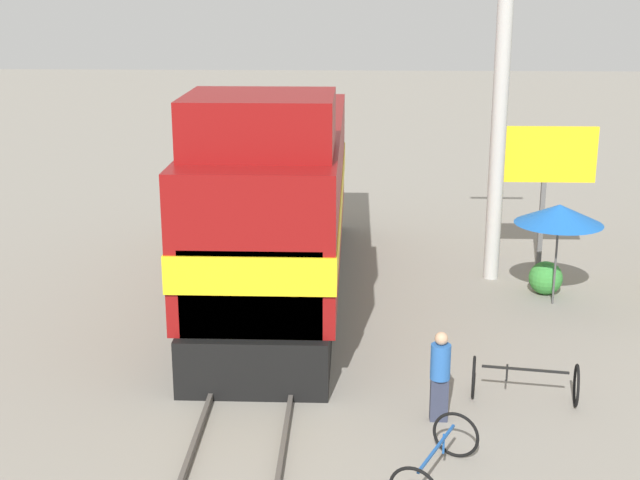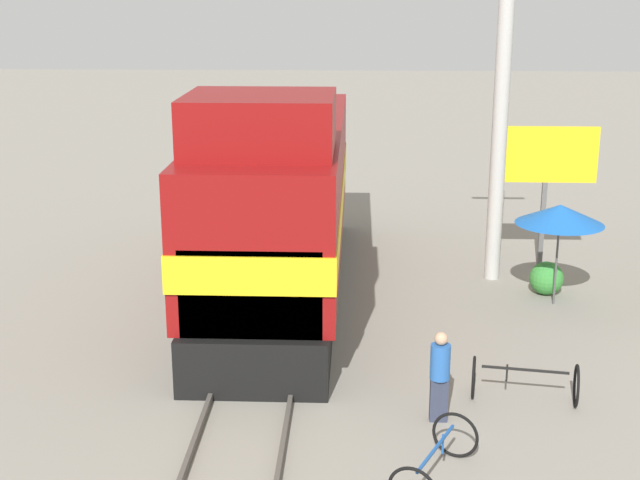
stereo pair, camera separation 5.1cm
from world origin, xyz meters
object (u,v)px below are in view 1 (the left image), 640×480
object	(u,v)px
bicycle	(524,381)
billboard_sign	(545,162)
bicycle_spare	(436,461)
locomotive	(276,206)
person_bystander	(440,373)
utility_pole	(500,108)
vendor_umbrella	(559,214)

from	to	relation	value
bicycle	billboard_sign	bearing A→B (deg)	176.26
billboard_sign	bicycle_spare	world-z (taller)	billboard_sign
locomotive	person_bystander	world-z (taller)	locomotive
utility_pole	vendor_umbrella	world-z (taller)	utility_pole
locomotive	vendor_umbrella	xyz separation A→B (m)	(6.46, -0.33, -0.04)
person_bystander	utility_pole	bearing A→B (deg)	75.49
person_bystander	bicycle	distance (m)	1.83
person_bystander	billboard_sign	bearing A→B (deg)	68.72
locomotive	bicycle_spare	xyz separation A→B (m)	(3.06, -8.27, -1.81)
vendor_umbrella	billboard_sign	world-z (taller)	billboard_sign
person_bystander	bicycle_spare	world-z (taller)	person_bystander
utility_pole	bicycle	distance (m)	8.00
utility_pole	billboard_sign	size ratio (longest dim) A/B	2.27
utility_pole	bicycle	bearing A→B (deg)	-93.48
locomotive	bicycle	size ratio (longest dim) A/B	6.23
billboard_sign	locomotive	bearing A→B (deg)	-159.55
billboard_sign	bicycle	world-z (taller)	billboard_sign
billboard_sign	bicycle	size ratio (longest dim) A/B	1.92
utility_pole	vendor_umbrella	xyz separation A→B (m)	(1.17, -1.88, -2.14)
vendor_umbrella	person_bystander	xyz separation A→B (m)	(-3.18, -5.88, -1.29)
utility_pole	vendor_umbrella	distance (m)	3.08
bicycle	bicycle_spare	world-z (taller)	bicycle
person_bystander	vendor_umbrella	bearing A→B (deg)	61.63
locomotive	bicycle	world-z (taller)	locomotive
locomotive	person_bystander	bearing A→B (deg)	-62.11
vendor_umbrella	billboard_sign	xyz separation A→B (m)	(0.21, 2.82, 0.66)
utility_pole	person_bystander	world-z (taller)	utility_pole
bicycle_spare	utility_pole	bearing A→B (deg)	-78.19
person_bystander	bicycle	world-z (taller)	person_bystander
locomotive	vendor_umbrella	bearing A→B (deg)	-2.94
utility_pole	person_bystander	distance (m)	8.72
utility_pole	bicycle_spare	bearing A→B (deg)	-102.81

